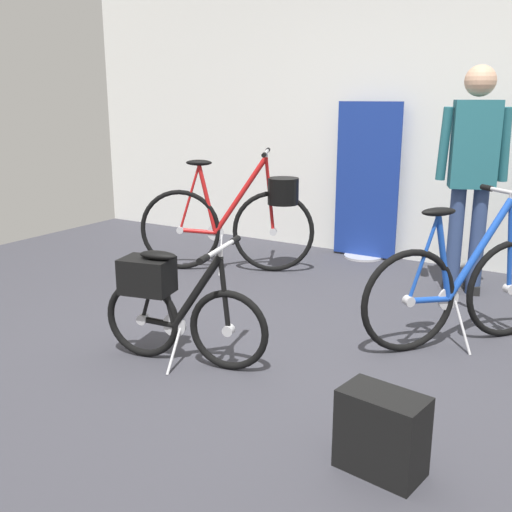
# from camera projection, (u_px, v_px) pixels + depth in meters

# --- Properties ---
(ground_plane) EXTENTS (7.32, 7.32, 0.00)m
(ground_plane) POSITION_uv_depth(u_px,v_px,m) (253.00, 361.00, 3.45)
(ground_plane) COLOR #38383F
(back_wall) EXTENTS (7.32, 0.10, 2.98)m
(back_wall) POSITION_uv_depth(u_px,v_px,m) (415.00, 93.00, 5.26)
(back_wall) COLOR white
(back_wall) RESTS_ON ground_plane
(floor_banner_stand) EXTENTS (0.60, 0.36, 1.42)m
(floor_banner_stand) POSITION_uv_depth(u_px,v_px,m) (366.00, 191.00, 5.51)
(floor_banner_stand) COLOR #B7B7BC
(floor_banner_stand) RESTS_ON ground_plane
(folding_bike_foreground) EXTENTS (0.97, 0.52, 0.71)m
(folding_bike_foreground) POSITION_uv_depth(u_px,v_px,m) (171.00, 302.00, 3.36)
(folding_bike_foreground) COLOR black
(folding_bike_foreground) RESTS_ON ground_plane
(display_bike_left) EXTENTS (0.88, 1.06, 0.93)m
(display_bike_left) POSITION_uv_depth(u_px,v_px,m) (461.00, 288.00, 3.61)
(display_bike_left) COLOR black
(display_bike_left) RESTS_ON ground_plane
(display_bike_right) EXTENTS (1.36, 0.75, 1.04)m
(display_bike_right) POSITION_uv_depth(u_px,v_px,m) (240.00, 218.00, 5.12)
(display_bike_right) COLOR black
(display_bike_right) RESTS_ON ground_plane
(visitor_near_wall) EXTENTS (0.50, 0.35, 1.68)m
(visitor_near_wall) POSITION_uv_depth(u_px,v_px,m) (473.00, 167.00, 4.40)
(visitor_near_wall) COLOR navy
(visitor_near_wall) RESTS_ON ground_plane
(backpack_on_floor) EXTENTS (0.36, 0.27, 0.34)m
(backpack_on_floor) POSITION_uv_depth(u_px,v_px,m) (382.00, 433.00, 2.40)
(backpack_on_floor) COLOR black
(backpack_on_floor) RESTS_ON ground_plane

